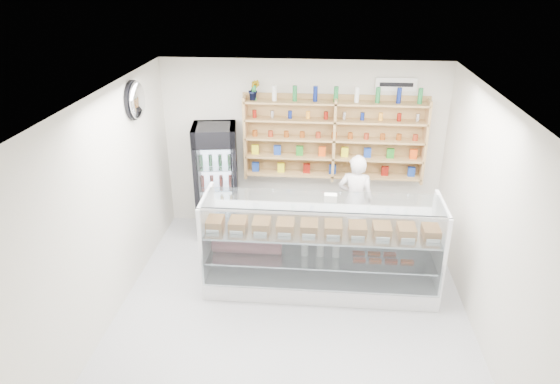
{
  "coord_description": "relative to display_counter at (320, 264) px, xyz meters",
  "views": [
    {
      "loc": [
        0.3,
        -5.16,
        4.11
      ],
      "look_at": [
        -0.23,
        0.9,
        1.32
      ],
      "focal_mm": 32.0,
      "sensor_mm": 36.0,
      "label": 1
    }
  ],
  "objects": [
    {
      "name": "drinks_cooler",
      "position": [
        -1.69,
        1.41,
        0.56
      ],
      "size": [
        0.75,
        0.74,
        1.85
      ],
      "rotation": [
        0.0,
        0.0,
        0.15
      ],
      "color": "black",
      "rests_on": "floor"
    },
    {
      "name": "display_counter",
      "position": [
        0.0,
        0.0,
        0.0
      ],
      "size": [
        3.11,
        0.93,
        1.35
      ],
      "color": "white",
      "rests_on": "floor"
    },
    {
      "name": "wall_shelving",
      "position": [
        0.16,
        1.68,
        1.23
      ],
      "size": [
        2.84,
        0.28,
        1.33
      ],
      "color": "tan",
      "rests_on": "back_wall"
    },
    {
      "name": "room",
      "position": [
        -0.34,
        -0.66,
        1.03
      ],
      "size": [
        5.0,
        5.0,
        5.0
      ],
      "color": "#B8B9BE",
      "rests_on": "ground"
    },
    {
      "name": "security_mirror",
      "position": [
        -2.51,
        0.54,
        2.08
      ],
      "size": [
        0.15,
        0.5,
        0.5
      ],
      "primitive_type": "ellipsoid",
      "color": "silver",
      "rests_on": "left_wall"
    },
    {
      "name": "wall_sign",
      "position": [
        1.06,
        1.81,
        2.08
      ],
      "size": [
        0.62,
        0.03,
        0.2
      ],
      "primitive_type": "cube",
      "color": "white",
      "rests_on": "back_wall"
    },
    {
      "name": "potted_plant",
      "position": [
        -1.09,
        1.68,
        1.99
      ],
      "size": [
        0.18,
        0.15,
        0.32
      ],
      "primitive_type": "imported",
      "rotation": [
        0.0,
        0.0,
        0.03
      ],
      "color": "#1E6626",
      "rests_on": "wall_shelving"
    },
    {
      "name": "shop_worker",
      "position": [
        0.52,
        1.25,
        0.38
      ],
      "size": [
        0.6,
        0.45,
        1.5
      ],
      "primitive_type": "imported",
      "rotation": [
        0.0,
        0.0,
        2.97
      ],
      "color": "white",
      "rests_on": "floor"
    }
  ]
}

